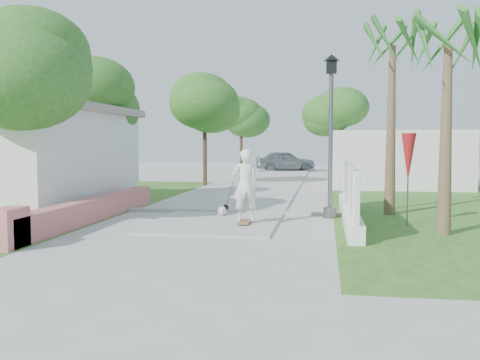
% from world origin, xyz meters
% --- Properties ---
extents(ground, '(90.00, 90.00, 0.00)m').
position_xyz_m(ground, '(0.00, 0.00, 0.00)').
color(ground, '#B7B7B2').
rests_on(ground, ground).
extents(path_strip, '(3.20, 36.00, 0.06)m').
position_xyz_m(path_strip, '(0.00, 20.00, 0.03)').
color(path_strip, '#B7B7B2').
rests_on(path_strip, ground).
extents(curb, '(6.50, 0.25, 0.10)m').
position_xyz_m(curb, '(0.00, 6.00, 0.05)').
color(curb, '#999993').
rests_on(curb, ground).
extents(grass_left, '(8.00, 20.00, 0.01)m').
position_xyz_m(grass_left, '(-7.00, 8.00, 0.01)').
color(grass_left, '#30621F').
rests_on(grass_left, ground).
extents(grass_right, '(8.00, 20.00, 0.01)m').
position_xyz_m(grass_right, '(7.00, 8.00, 0.01)').
color(grass_right, '#30621F').
rests_on(grass_right, ground).
extents(pink_wall, '(0.45, 8.20, 0.80)m').
position_xyz_m(pink_wall, '(-3.30, 3.55, 0.31)').
color(pink_wall, '#C86B66').
rests_on(pink_wall, ground).
extents(lattice_fence, '(0.35, 7.00, 1.50)m').
position_xyz_m(lattice_fence, '(3.40, 5.00, 0.54)').
color(lattice_fence, white).
rests_on(lattice_fence, ground).
extents(building_right, '(6.00, 8.00, 2.60)m').
position_xyz_m(building_right, '(6.00, 18.00, 1.30)').
color(building_right, silver).
rests_on(building_right, ground).
extents(street_lamp, '(0.44, 0.44, 4.44)m').
position_xyz_m(street_lamp, '(2.90, 5.50, 2.43)').
color(street_lamp, '#59595E').
rests_on(street_lamp, ground).
extents(bollard, '(0.14, 0.14, 1.09)m').
position_xyz_m(bollard, '(0.20, 10.00, 0.58)').
color(bollard, white).
rests_on(bollard, ground).
extents(patio_umbrella, '(0.36, 0.36, 2.30)m').
position_xyz_m(patio_umbrella, '(4.80, 4.50, 1.69)').
color(patio_umbrella, '#59595E').
rests_on(patio_umbrella, ground).
extents(tree_left_near, '(3.60, 3.60, 5.28)m').
position_xyz_m(tree_left_near, '(-4.48, 2.98, 3.82)').
color(tree_left_near, '#4C3826').
rests_on(tree_left_near, ground).
extents(tree_left_mid, '(3.20, 3.20, 4.85)m').
position_xyz_m(tree_left_mid, '(-5.48, 8.48, 3.50)').
color(tree_left_mid, '#4C3826').
rests_on(tree_left_mid, ground).
extents(tree_path_left, '(3.40, 3.40, 5.23)m').
position_xyz_m(tree_path_left, '(-2.98, 15.98, 3.82)').
color(tree_path_left, '#4C3826').
rests_on(tree_path_left, ground).
extents(tree_path_right, '(3.00, 3.00, 4.79)m').
position_xyz_m(tree_path_right, '(3.22, 19.98, 3.49)').
color(tree_path_right, '#4C3826').
rests_on(tree_path_right, ground).
extents(tree_path_far, '(3.20, 3.20, 5.17)m').
position_xyz_m(tree_path_far, '(-2.78, 25.98, 3.82)').
color(tree_path_far, '#4C3826').
rests_on(tree_path_far, ground).
extents(palm_far, '(1.80, 1.80, 5.30)m').
position_xyz_m(palm_far, '(4.60, 6.50, 4.48)').
color(palm_far, brown).
rests_on(palm_far, ground).
extents(palm_near, '(1.80, 1.80, 4.70)m').
position_xyz_m(palm_near, '(5.40, 3.20, 3.95)').
color(palm_near, brown).
rests_on(palm_near, ground).
extents(skateboarder, '(1.21, 1.99, 1.90)m').
position_xyz_m(skateboarder, '(0.46, 4.31, 0.85)').
color(skateboarder, olive).
rests_on(skateboarder, ground).
extents(dog, '(0.36, 0.50, 0.36)m').
position_xyz_m(dog, '(-0.02, 5.17, 0.19)').
color(dog, silver).
rests_on(dog, ground).
extents(parked_car, '(4.63, 2.72, 1.48)m').
position_xyz_m(parked_car, '(-0.15, 29.90, 0.74)').
color(parked_car, '#999BA0').
rests_on(parked_car, ground).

